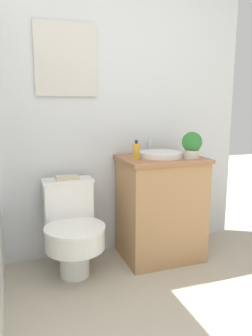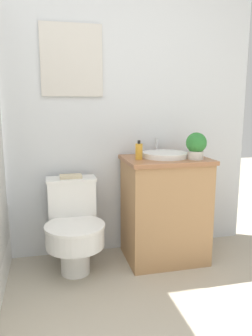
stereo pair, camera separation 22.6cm
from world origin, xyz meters
TOP-DOWN VIEW (x-y plane):
  - wall_back at (0.00, 1.90)m, footprint 3.10×0.07m
  - toilet at (0.01, 1.59)m, footprint 0.43×0.57m
  - vanity at (0.73, 1.61)m, footprint 0.64×0.50m
  - sink at (0.73, 1.63)m, footprint 0.35×0.38m
  - soap_bottle at (0.51, 1.59)m, footprint 0.05×0.05m
  - potted_plant at (0.92, 1.49)m, footprint 0.15×0.15m
  - book_on_tank at (0.01, 1.74)m, footprint 0.16×0.09m

SIDE VIEW (x-z plane):
  - toilet at x=0.01m, z-range 0.01..0.68m
  - vanity at x=0.73m, z-range 0.00..0.82m
  - book_on_tank at x=0.01m, z-range 0.67..0.70m
  - sink at x=0.73m, z-range 0.78..0.91m
  - soap_bottle at x=0.51m, z-range 0.81..0.95m
  - potted_plant at x=0.92m, z-range 0.83..1.03m
  - wall_back at x=0.00m, z-range 0.01..2.51m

